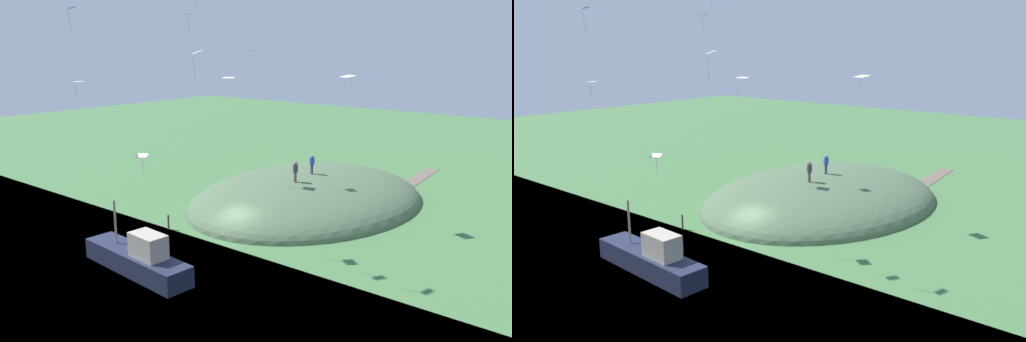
{
  "view_description": "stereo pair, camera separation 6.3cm",
  "coord_description": "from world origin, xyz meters",
  "views": [
    {
      "loc": [
        -28.48,
        -25.64,
        13.97
      ],
      "look_at": [
        4.0,
        1.05,
        4.01
      ],
      "focal_mm": 37.64,
      "sensor_mm": 36.0,
      "label": 1
    },
    {
      "loc": [
        -28.44,
        -25.69,
        13.97
      ],
      "look_at": [
        4.0,
        1.05,
        4.01
      ],
      "focal_mm": 37.64,
      "sensor_mm": 36.0,
      "label": 2
    }
  ],
  "objects": [
    {
      "name": "person_watching_kites",
      "position": [
        10.92,
        0.25,
        3.71
      ],
      "size": [
        0.62,
        0.62,
        1.78
      ],
      "rotation": [
        0.0,
        0.0,
        1.03
      ],
      "color": "#2A2D4A",
      "rests_on": "grass_hill"
    },
    {
      "name": "mooring_post",
      "position": [
        -2.37,
        4.57,
        0.59
      ],
      "size": [
        0.14,
        0.14,
        1.19
      ],
      "primitive_type": "cylinder",
      "color": "brown",
      "rests_on": "ground_plane"
    },
    {
      "name": "kite_1",
      "position": [
        -9.26,
        4.75,
        15.99
      ],
      "size": [
        0.73,
        0.75,
        1.59
      ],
      "color": "silver"
    },
    {
      "name": "dirt_path",
      "position": [
        24.41,
        -3.89,
        0.02
      ],
      "size": [
        12.55,
        2.63,
        0.04
      ],
      "primitive_type": "cube",
      "rotation": [
        0.0,
        0.0,
        0.09
      ],
      "color": "brown",
      "rests_on": "ground_plane"
    },
    {
      "name": "kite_4",
      "position": [
        7.41,
        -5.09,
        11.59
      ],
      "size": [
        1.27,
        1.44,
        1.38
      ],
      "color": "white"
    },
    {
      "name": "kite_8",
      "position": [
        6.47,
        3.79,
        13.33
      ],
      "size": [
        0.92,
        0.79,
        1.71
      ],
      "color": "white"
    },
    {
      "name": "ground_plane",
      "position": [
        0.0,
        0.0,
        0.0
      ],
      "size": [
        160.0,
        160.0,
        0.0
      ],
      "primitive_type": "plane",
      "color": "#43703E"
    },
    {
      "name": "kite_6",
      "position": [
        -5.27,
        3.75,
        6.33
      ],
      "size": [
        0.89,
        1.0,
        1.58
      ],
      "color": "silver"
    },
    {
      "name": "kite_3",
      "position": [
        -2.92,
        0.42,
        13.33
      ],
      "size": [
        1.05,
        1.11,
        2.01
      ],
      "color": "silver"
    },
    {
      "name": "kite_7",
      "position": [
        -7.3,
        7.77,
        11.39
      ],
      "size": [
        1.26,
        1.16,
        1.11
      ],
      "color": "white"
    },
    {
      "name": "person_walking_path",
      "position": [
        7.85,
        -0.11,
        3.65
      ],
      "size": [
        0.44,
        0.44,
        1.8
      ],
      "rotation": [
        0.0,
        0.0,
        0.0
      ],
      "color": "brown",
      "rests_on": "grass_hill"
    },
    {
      "name": "kite_0",
      "position": [
        4.67,
        4.6,
        11.17
      ],
      "size": [
        0.99,
        1.16,
        1.93
      ],
      "color": "white"
    },
    {
      "name": "kite_2",
      "position": [
        -4.51,
        -0.48,
        15.69
      ],
      "size": [
        0.94,
        0.85,
        1.35
      ],
      "color": "white"
    },
    {
      "name": "grass_hill",
      "position": [
        10.89,
        0.55,
        0.0
      ],
      "size": [
        24.97,
        18.8,
        5.22
      ],
      "primitive_type": "ellipsoid",
      "color": "#4D6447",
      "rests_on": "ground_plane"
    },
    {
      "name": "boat_on_lake",
      "position": [
        -8.95,
        -0.09,
        0.91
      ],
      "size": [
        2.58,
        8.95,
        4.23
      ],
      "rotation": [
        0.0,
        0.0,
        4.65
      ],
      "color": "#1F253C",
      "rests_on": "lake_water"
    }
  ]
}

